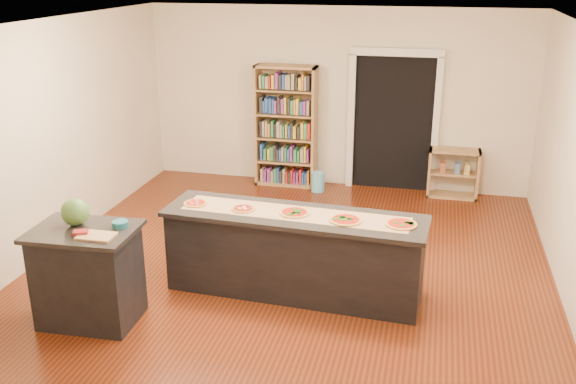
% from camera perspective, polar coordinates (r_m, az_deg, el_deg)
% --- Properties ---
extents(room, '(6.00, 7.00, 2.80)m').
position_cam_1_polar(room, '(6.82, -0.39, 2.61)').
color(room, '#ECE0C6').
rests_on(room, ground).
extents(doorway, '(1.40, 0.09, 2.21)m').
position_cam_1_polar(doorway, '(10.07, 9.35, 6.83)').
color(doorway, black).
rests_on(doorway, room).
extents(kitchen_island, '(2.79, 0.76, 0.92)m').
position_cam_1_polar(kitchen_island, '(6.92, 0.55, -5.47)').
color(kitchen_island, black).
rests_on(kitchen_island, ground).
extents(side_counter, '(1.00, 0.73, 0.99)m').
position_cam_1_polar(side_counter, '(6.68, -17.33, -7.06)').
color(side_counter, black).
rests_on(side_counter, ground).
extents(bookshelf, '(0.96, 0.34, 1.92)m').
position_cam_1_polar(bookshelf, '(10.19, -0.19, 5.85)').
color(bookshelf, tan).
rests_on(bookshelf, ground).
extents(low_shelf, '(0.75, 0.32, 0.75)m').
position_cam_1_polar(low_shelf, '(10.10, 14.47, 1.64)').
color(low_shelf, tan).
rests_on(low_shelf, ground).
extents(waste_bin, '(0.21, 0.21, 0.31)m').
position_cam_1_polar(waste_bin, '(10.09, 2.68, 0.91)').
color(waste_bin, '#61BCD9').
rests_on(waste_bin, ground).
extents(kraft_paper, '(2.44, 0.57, 0.00)m').
position_cam_1_polar(kraft_paper, '(6.75, 0.59, -1.91)').
color(kraft_paper, '#9D7451').
rests_on(kraft_paper, kitchen_island).
extents(watermelon, '(0.27, 0.27, 0.27)m').
position_cam_1_polar(watermelon, '(6.57, -18.41, -1.68)').
color(watermelon, '#144214').
rests_on(watermelon, side_counter).
extents(cutting_board, '(0.34, 0.23, 0.02)m').
position_cam_1_polar(cutting_board, '(6.26, -16.66, -3.78)').
color(cutting_board, tan).
rests_on(cutting_board, side_counter).
extents(package_red, '(0.16, 0.14, 0.05)m').
position_cam_1_polar(package_red, '(6.34, -17.95, -3.50)').
color(package_red, maroon).
rests_on(package_red, side_counter).
extents(package_teal, '(0.16, 0.16, 0.06)m').
position_cam_1_polar(package_teal, '(6.43, -14.70, -2.78)').
color(package_teal, '#195966').
rests_on(package_teal, side_counter).
extents(pizza_a, '(0.26, 0.26, 0.02)m').
position_cam_1_polar(pizza_a, '(7.07, -8.24, -1.00)').
color(pizza_a, '#B48945').
rests_on(pizza_a, kitchen_island).
extents(pizza_b, '(0.27, 0.27, 0.02)m').
position_cam_1_polar(pizza_b, '(6.85, -4.02, -1.49)').
color(pizza_b, '#B48945').
rests_on(pizza_b, kitchen_island).
extents(pizza_c, '(0.31, 0.31, 0.02)m').
position_cam_1_polar(pizza_c, '(6.74, 0.58, -1.84)').
color(pizza_c, '#B48945').
rests_on(pizza_c, kitchen_island).
extents(pizza_d, '(0.32, 0.32, 0.02)m').
position_cam_1_polar(pizza_d, '(6.57, 5.14, -2.49)').
color(pizza_d, '#B48945').
rests_on(pizza_d, kitchen_island).
extents(pizza_e, '(0.31, 0.31, 0.02)m').
position_cam_1_polar(pizza_e, '(6.55, 10.01, -2.82)').
color(pizza_e, '#B48945').
rests_on(pizza_e, kitchen_island).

